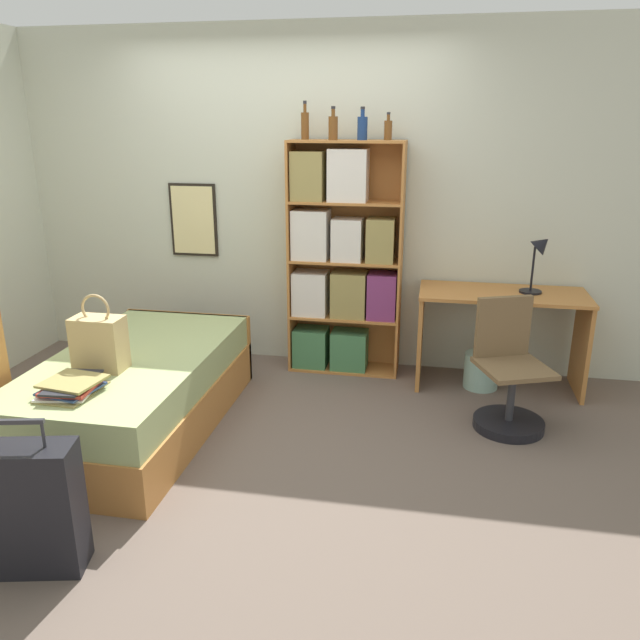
% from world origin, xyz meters
% --- Properties ---
extents(ground_plane, '(14.00, 14.00, 0.00)m').
position_xyz_m(ground_plane, '(0.00, 0.00, 0.00)').
color(ground_plane, '#66564C').
extents(wall_back, '(10.00, 0.09, 2.60)m').
position_xyz_m(wall_back, '(-0.00, 1.45, 1.30)').
color(wall_back, beige).
rests_on(wall_back, ground_plane).
extents(bed, '(0.98, 1.83, 0.51)m').
position_xyz_m(bed, '(-0.68, 0.02, 0.25)').
color(bed, '#B77538').
rests_on(bed, ground_plane).
extents(handbag, '(0.29, 0.17, 0.46)m').
position_xyz_m(handbag, '(-0.74, -0.25, 0.68)').
color(handbag, tan).
rests_on(handbag, bed).
extents(book_stack_on_bed, '(0.34, 0.38, 0.07)m').
position_xyz_m(book_stack_on_bed, '(-0.73, -0.59, 0.55)').
color(book_stack_on_bed, '#99894C').
rests_on(book_stack_on_bed, bed).
extents(suitcase, '(0.52, 0.30, 0.73)m').
position_xyz_m(suitcase, '(-0.54, -1.32, 0.30)').
color(suitcase, black).
rests_on(suitcase, ground_plane).
extents(bookcase, '(0.86, 0.29, 1.77)m').
position_xyz_m(bookcase, '(0.44, 1.24, 0.87)').
color(bookcase, '#B77538').
rests_on(bookcase, ground_plane).
extents(bottle_green, '(0.06, 0.06, 0.27)m').
position_xyz_m(bottle_green, '(0.17, 1.26, 1.88)').
color(bottle_green, brown).
rests_on(bottle_green, bookcase).
extents(bottle_brown, '(0.07, 0.07, 0.23)m').
position_xyz_m(bottle_brown, '(0.39, 1.21, 1.86)').
color(bottle_brown, brown).
rests_on(bottle_brown, bookcase).
extents(bottle_clear, '(0.07, 0.07, 0.23)m').
position_xyz_m(bottle_clear, '(0.60, 1.23, 1.86)').
color(bottle_clear, navy).
rests_on(bottle_clear, bookcase).
extents(bottle_blue, '(0.06, 0.06, 0.19)m').
position_xyz_m(bottle_blue, '(0.78, 1.26, 1.85)').
color(bottle_blue, brown).
rests_on(bottle_blue, bookcase).
extents(desk, '(1.19, 0.53, 0.73)m').
position_xyz_m(desk, '(1.65, 1.13, 0.51)').
color(desk, '#B77538').
rests_on(desk, ground_plane).
extents(desk_lamp, '(0.21, 0.16, 0.44)m').
position_xyz_m(desk_lamp, '(1.88, 1.16, 1.02)').
color(desk_lamp, black).
rests_on(desk_lamp, desk).
extents(desk_chair, '(0.53, 0.53, 0.84)m').
position_xyz_m(desk_chair, '(1.67, 0.49, 0.27)').
color(desk_chair, black).
rests_on(desk_chair, ground_plane).
extents(waste_bin, '(0.25, 0.25, 0.26)m').
position_xyz_m(waste_bin, '(1.54, 1.08, 0.13)').
color(waste_bin, '#99C1B2').
rests_on(waste_bin, ground_plane).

